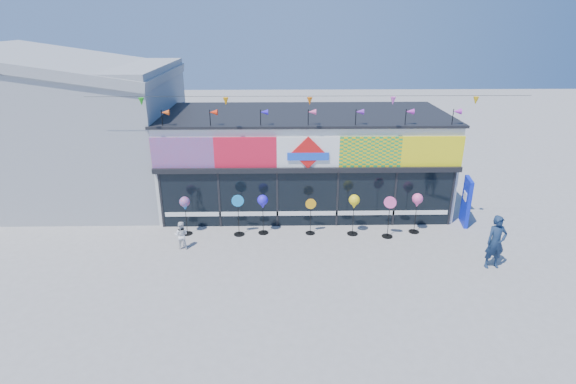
{
  "coord_description": "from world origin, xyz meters",
  "views": [
    {
      "loc": [
        -1.08,
        -13.13,
        7.94
      ],
      "look_at": [
        -0.8,
        2.0,
        2.02
      ],
      "focal_mm": 28.0,
      "sensor_mm": 36.0,
      "label": 1
    }
  ],
  "objects_px": {
    "blue_sign": "(466,202)",
    "spinner_4": "(354,203)",
    "spinner_2": "(263,203)",
    "child": "(181,235)",
    "spinner_3": "(311,215)",
    "spinner_0": "(185,205)",
    "spinner_1": "(238,214)",
    "spinner_5": "(389,216)",
    "spinner_6": "(417,201)",
    "adult_man": "(496,242)"
  },
  "relations": [
    {
      "from": "spinner_2",
      "to": "blue_sign",
      "type": "bearing_deg",
      "value": 4.86
    },
    {
      "from": "spinner_4",
      "to": "spinner_6",
      "type": "relative_size",
      "value": 1.01
    },
    {
      "from": "spinner_1",
      "to": "spinner_0",
      "type": "bearing_deg",
      "value": 177.22
    },
    {
      "from": "spinner_6",
      "to": "spinner_0",
      "type": "bearing_deg",
      "value": 179.98
    },
    {
      "from": "spinner_5",
      "to": "spinner_6",
      "type": "bearing_deg",
      "value": 18.41
    },
    {
      "from": "spinner_3",
      "to": "spinner_5",
      "type": "bearing_deg",
      "value": -6.47
    },
    {
      "from": "blue_sign",
      "to": "spinner_1",
      "type": "distance_m",
      "value": 9.16
    },
    {
      "from": "spinner_2",
      "to": "spinner_0",
      "type": "bearing_deg",
      "value": -179.59
    },
    {
      "from": "blue_sign",
      "to": "spinner_4",
      "type": "relative_size",
      "value": 1.19
    },
    {
      "from": "spinner_1",
      "to": "spinner_5",
      "type": "distance_m",
      "value": 5.75
    },
    {
      "from": "spinner_4",
      "to": "adult_man",
      "type": "xyz_separation_m",
      "value": [
        4.36,
        -2.55,
        -0.39
      ]
    },
    {
      "from": "spinner_4",
      "to": "spinner_5",
      "type": "distance_m",
      "value": 1.41
    },
    {
      "from": "spinner_5",
      "to": "spinner_1",
      "type": "bearing_deg",
      "value": 177.15
    },
    {
      "from": "spinner_1",
      "to": "adult_man",
      "type": "relative_size",
      "value": 0.89
    },
    {
      "from": "blue_sign",
      "to": "spinner_6",
      "type": "height_order",
      "value": "blue_sign"
    },
    {
      "from": "adult_man",
      "to": "blue_sign",
      "type": "bearing_deg",
      "value": 78.7
    },
    {
      "from": "spinner_0",
      "to": "spinner_1",
      "type": "height_order",
      "value": "spinner_1"
    },
    {
      "from": "spinner_4",
      "to": "spinner_5",
      "type": "xyz_separation_m",
      "value": [
        1.31,
        -0.25,
        -0.44
      ]
    },
    {
      "from": "spinner_1",
      "to": "spinner_6",
      "type": "bearing_deg",
      "value": 0.8
    },
    {
      "from": "spinner_1",
      "to": "spinner_5",
      "type": "height_order",
      "value": "spinner_5"
    },
    {
      "from": "spinner_4",
      "to": "adult_man",
      "type": "bearing_deg",
      "value": -30.36
    },
    {
      "from": "blue_sign",
      "to": "spinner_3",
      "type": "bearing_deg",
      "value": -163.65
    },
    {
      "from": "spinner_4",
      "to": "child",
      "type": "xyz_separation_m",
      "value": [
        -6.43,
        -1.01,
        -0.8
      ]
    },
    {
      "from": "spinner_4",
      "to": "child",
      "type": "bearing_deg",
      "value": -171.06
    },
    {
      "from": "adult_man",
      "to": "child",
      "type": "xyz_separation_m",
      "value": [
        -10.79,
        1.54,
        -0.41
      ]
    },
    {
      "from": "spinner_5",
      "to": "child",
      "type": "bearing_deg",
      "value": -174.39
    },
    {
      "from": "spinner_0",
      "to": "spinner_6",
      "type": "relative_size",
      "value": 0.96
    },
    {
      "from": "spinner_4",
      "to": "spinner_5",
      "type": "height_order",
      "value": "spinner_5"
    },
    {
      "from": "spinner_1",
      "to": "adult_man",
      "type": "distance_m",
      "value": 9.16
    },
    {
      "from": "spinner_2",
      "to": "spinner_4",
      "type": "bearing_deg",
      "value": -2.55
    },
    {
      "from": "adult_man",
      "to": "spinner_6",
      "type": "bearing_deg",
      "value": 119.57
    },
    {
      "from": "spinner_1",
      "to": "spinner_3",
      "type": "relative_size",
      "value": 1.14
    },
    {
      "from": "spinner_1",
      "to": "spinner_5",
      "type": "relative_size",
      "value": 1.0
    },
    {
      "from": "spinner_6",
      "to": "adult_man",
      "type": "xyz_separation_m",
      "value": [
        1.9,
        -2.68,
        -0.37
      ]
    },
    {
      "from": "spinner_0",
      "to": "spinner_3",
      "type": "xyz_separation_m",
      "value": [
        4.82,
        -0.05,
        -0.48
      ]
    },
    {
      "from": "spinner_2",
      "to": "adult_man",
      "type": "xyz_separation_m",
      "value": [
        7.85,
        -2.71,
        -0.35
      ]
    },
    {
      "from": "blue_sign",
      "to": "spinner_5",
      "type": "bearing_deg",
      "value": -152.47
    },
    {
      "from": "spinner_2",
      "to": "child",
      "type": "height_order",
      "value": "spinner_2"
    },
    {
      "from": "spinner_2",
      "to": "spinner_3",
      "type": "xyz_separation_m",
      "value": [
        1.84,
        -0.07,
        -0.51
      ]
    },
    {
      "from": "spinner_5",
      "to": "spinner_6",
      "type": "relative_size",
      "value": 1.02
    },
    {
      "from": "blue_sign",
      "to": "spinner_6",
      "type": "distance_m",
      "value": 2.37
    },
    {
      "from": "blue_sign",
      "to": "spinner_5",
      "type": "relative_size",
      "value": 1.18
    },
    {
      "from": "blue_sign",
      "to": "spinner_2",
      "type": "bearing_deg",
      "value": -165.67
    },
    {
      "from": "spinner_1",
      "to": "spinner_5",
      "type": "bearing_deg",
      "value": -2.85
    },
    {
      "from": "spinner_0",
      "to": "spinner_2",
      "type": "height_order",
      "value": "spinner_2"
    },
    {
      "from": "spinner_5",
      "to": "adult_man",
      "type": "relative_size",
      "value": 0.89
    },
    {
      "from": "spinner_1",
      "to": "child",
      "type": "bearing_deg",
      "value": -152.37
    },
    {
      "from": "spinner_4",
      "to": "spinner_3",
      "type": "bearing_deg",
      "value": 177.01
    },
    {
      "from": "spinner_6",
      "to": "adult_man",
      "type": "distance_m",
      "value": 3.31
    },
    {
      "from": "spinner_0",
      "to": "spinner_3",
      "type": "bearing_deg",
      "value": -0.58
    }
  ]
}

